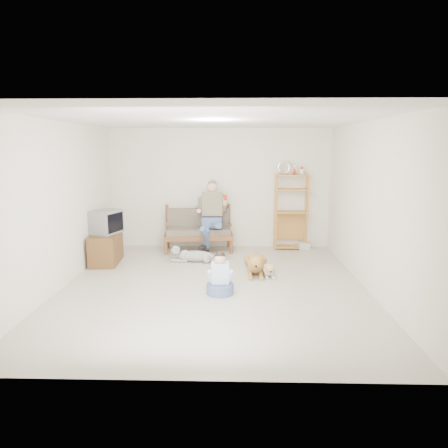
{
  "coord_description": "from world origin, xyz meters",
  "views": [
    {
      "loc": [
        0.33,
        -6.34,
        2.29
      ],
      "look_at": [
        0.14,
        1.0,
        0.86
      ],
      "focal_mm": 32.0,
      "sensor_mm": 36.0,
      "label": 1
    }
  ],
  "objects_px": {
    "etagere": "(291,211)",
    "golden_retriever": "(256,263)",
    "loveseat": "(199,229)",
    "tv_stand": "(106,248)"
  },
  "relations": [
    {
      "from": "tv_stand",
      "to": "etagere",
      "type": "bearing_deg",
      "value": 13.92
    },
    {
      "from": "tv_stand",
      "to": "golden_retriever",
      "type": "xyz_separation_m",
      "value": [
        2.96,
        -0.5,
        -0.14
      ]
    },
    {
      "from": "etagere",
      "to": "tv_stand",
      "type": "bearing_deg",
      "value": -161.97
    },
    {
      "from": "loveseat",
      "to": "tv_stand",
      "type": "height_order",
      "value": "loveseat"
    },
    {
      "from": "etagere",
      "to": "loveseat",
      "type": "bearing_deg",
      "value": -174.66
    },
    {
      "from": "etagere",
      "to": "golden_retriever",
      "type": "relative_size",
      "value": 1.48
    },
    {
      "from": "tv_stand",
      "to": "golden_retriever",
      "type": "height_order",
      "value": "tv_stand"
    },
    {
      "from": "etagere",
      "to": "tv_stand",
      "type": "distance_m",
      "value": 4.07
    },
    {
      "from": "tv_stand",
      "to": "golden_retriever",
      "type": "distance_m",
      "value": 3.01
    },
    {
      "from": "etagere",
      "to": "tv_stand",
      "type": "relative_size",
      "value": 2.13
    }
  ]
}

